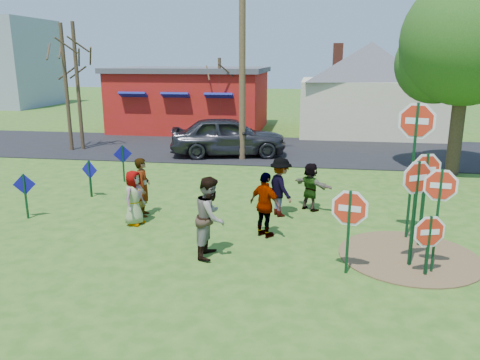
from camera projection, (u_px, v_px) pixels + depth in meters
The scene contains 26 objects.
ground at pixel (226, 231), 12.45m from camera, with size 120.00×120.00×0.00m, color #2C5618.
road at pixel (267, 149), 23.45m from camera, with size 120.00×7.50×0.04m, color black.
dirt_patch at pixel (409, 256), 10.83m from camera, with size 3.20×3.20×0.03m, color brown.
red_building at pixel (192, 98), 29.97m from camera, with size 9.40×7.69×3.90m.
cream_house at pixel (369, 84), 28.12m from camera, with size 9.40×9.40×6.50m.
stop_sign_a at pixel (349, 214), 9.69m from camera, with size 1.02×0.22×1.97m.
stop_sign_b at pixel (416, 136), 11.30m from camera, with size 1.15×0.36×3.60m.
stop_sign_c at pixel (439, 197), 9.62m from camera, with size 0.92×0.13×2.40m.
stop_sign_d at pixel (425, 177), 11.02m from camera, with size 1.00×0.38×2.45m.
stop_sign_e at pixel (429, 235), 9.66m from camera, with size 0.90×0.28×1.45m.
stop_sign_g at pixel (416, 190), 9.91m from camera, with size 0.89×0.46×2.51m.
blue_diamond_b at pixel (25, 191), 13.22m from camera, with size 0.60×0.20×1.32m.
blue_diamond_c at pixel (90, 174), 15.32m from camera, with size 0.61×0.17×1.24m.
blue_diamond_d at pixel (123, 159), 17.22m from camera, with size 0.58×0.38×1.39m.
person_a at pixel (134, 198), 12.77m from camera, with size 0.75×0.49×1.53m, color #475694.
person_b at pixel (143, 187), 13.48m from camera, with size 0.63×0.41×1.71m, color #32806B.
person_c at pixel (211, 217), 10.68m from camera, with size 0.92×0.72×1.89m, color brown.
person_d at pixel (281, 187), 13.46m from camera, with size 1.11×0.64×1.72m, color #38393E.
person_e at pixel (265, 205), 11.85m from camera, with size 1.00×0.41×1.70m, color #482851.
person_f at pixel (310, 187), 14.01m from camera, with size 1.35×0.43×1.46m, color #21572D.
suv at pixel (228, 136), 21.75m from camera, with size 2.14×5.33×1.81m, color #2E2E33.
utility_pole at pixel (242, 51), 19.99m from camera, with size 2.19×0.54×9.02m.
leafy_tree at pixel (470, 48), 17.31m from camera, with size 5.28×4.82×7.51m.
bare_tree_west at pixel (65, 70), 22.30m from camera, with size 1.80×1.80×6.07m.
bare_tree_east at pixel (220, 87), 26.11m from camera, with size 1.80×1.80×4.49m.
bare_tree_mid at pixel (76, 68), 22.53m from camera, with size 1.80×1.80×6.15m.
Camera 1 is at (2.15, -11.51, 4.46)m, focal length 35.00 mm.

